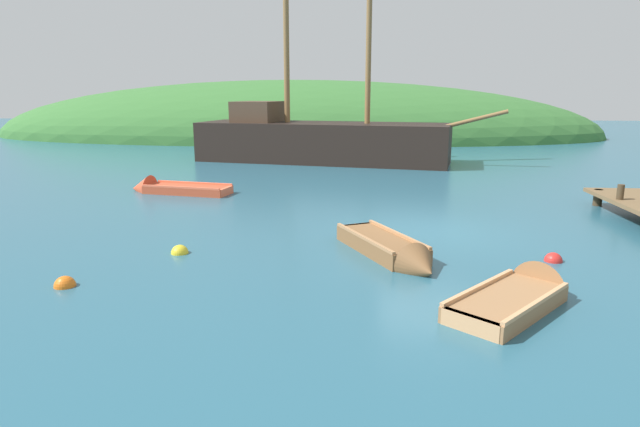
{
  "coord_description": "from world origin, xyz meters",
  "views": [
    {
      "loc": [
        -1.86,
        -14.3,
        3.66
      ],
      "look_at": [
        -2.98,
        0.35,
        0.33
      ],
      "focal_mm": 30.15,
      "sensor_mm": 36.0,
      "label": 1
    }
  ],
  "objects_px": {
    "sailing_ship": "(320,146)",
    "buoy_yellow": "(180,253)",
    "rowboat_outer_right": "(171,190)",
    "buoy_red": "(553,261)",
    "rowboat_center": "(391,252)",
    "rowboat_far": "(521,298)",
    "buoy_orange": "(65,286)"
  },
  "relations": [
    {
      "from": "rowboat_outer_right",
      "to": "buoy_yellow",
      "type": "distance_m",
      "value": 8.11
    },
    {
      "from": "buoy_red",
      "to": "buoy_yellow",
      "type": "xyz_separation_m",
      "value": [
        -8.46,
        -0.04,
        0.0
      ]
    },
    {
      "from": "rowboat_far",
      "to": "sailing_ship",
      "type": "bearing_deg",
      "value": 55.15
    },
    {
      "from": "sailing_ship",
      "to": "rowboat_center",
      "type": "relative_size",
      "value": 4.53
    },
    {
      "from": "buoy_yellow",
      "to": "rowboat_outer_right",
      "type": "bearing_deg",
      "value": 110.8
    },
    {
      "from": "rowboat_far",
      "to": "buoy_red",
      "type": "bearing_deg",
      "value": 11.32
    },
    {
      "from": "rowboat_far",
      "to": "rowboat_center",
      "type": "relative_size",
      "value": 0.86
    },
    {
      "from": "rowboat_center",
      "to": "buoy_yellow",
      "type": "bearing_deg",
      "value": -116.61
    },
    {
      "from": "sailing_ship",
      "to": "buoy_yellow",
      "type": "height_order",
      "value": "sailing_ship"
    },
    {
      "from": "rowboat_center",
      "to": "buoy_orange",
      "type": "bearing_deg",
      "value": -96.97
    },
    {
      "from": "rowboat_center",
      "to": "buoy_yellow",
      "type": "relative_size",
      "value": 8.79
    },
    {
      "from": "rowboat_outer_right",
      "to": "rowboat_far",
      "type": "relative_size",
      "value": 1.33
    },
    {
      "from": "rowboat_center",
      "to": "sailing_ship",
      "type": "bearing_deg",
      "value": 162.58
    },
    {
      "from": "rowboat_center",
      "to": "buoy_yellow",
      "type": "xyz_separation_m",
      "value": [
        -4.89,
        -0.04,
        -0.13
      ]
    },
    {
      "from": "buoy_yellow",
      "to": "rowboat_center",
      "type": "bearing_deg",
      "value": 0.45
    },
    {
      "from": "rowboat_center",
      "to": "buoy_red",
      "type": "relative_size",
      "value": 9.0
    },
    {
      "from": "buoy_orange",
      "to": "buoy_yellow",
      "type": "height_order",
      "value": "buoy_orange"
    },
    {
      "from": "rowboat_far",
      "to": "rowboat_center",
      "type": "xyz_separation_m",
      "value": [
        -2.15,
        2.51,
        0.04
      ]
    },
    {
      "from": "rowboat_center",
      "to": "rowboat_far",
      "type": "bearing_deg",
      "value": 13.61
    },
    {
      "from": "buoy_orange",
      "to": "buoy_yellow",
      "type": "bearing_deg",
      "value": 56.98
    },
    {
      "from": "rowboat_outer_right",
      "to": "buoy_orange",
      "type": "bearing_deg",
      "value": 109.16
    },
    {
      "from": "sailing_ship",
      "to": "buoy_yellow",
      "type": "bearing_deg",
      "value": -84.98
    },
    {
      "from": "rowboat_far",
      "to": "buoy_yellow",
      "type": "distance_m",
      "value": 7.47
    },
    {
      "from": "buoy_orange",
      "to": "buoy_red",
      "type": "height_order",
      "value": "buoy_orange"
    },
    {
      "from": "sailing_ship",
      "to": "buoy_orange",
      "type": "xyz_separation_m",
      "value": [
        -3.48,
        -19.46,
        -0.82
      ]
    },
    {
      "from": "rowboat_far",
      "to": "buoy_red",
      "type": "distance_m",
      "value": 2.88
    },
    {
      "from": "rowboat_center",
      "to": "buoy_yellow",
      "type": "height_order",
      "value": "rowboat_center"
    },
    {
      "from": "rowboat_far",
      "to": "buoy_red",
      "type": "xyz_separation_m",
      "value": [
        1.41,
        2.51,
        -0.09
      ]
    },
    {
      "from": "rowboat_outer_right",
      "to": "buoy_yellow",
      "type": "xyz_separation_m",
      "value": [
        2.88,
        -7.58,
        -0.09
      ]
    },
    {
      "from": "sailing_ship",
      "to": "rowboat_outer_right",
      "type": "distance_m",
      "value": 10.78
    },
    {
      "from": "buoy_yellow",
      "to": "sailing_ship",
      "type": "bearing_deg",
      "value": 83.4
    },
    {
      "from": "rowboat_outer_right",
      "to": "buoy_red",
      "type": "relative_size",
      "value": 10.28
    }
  ]
}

